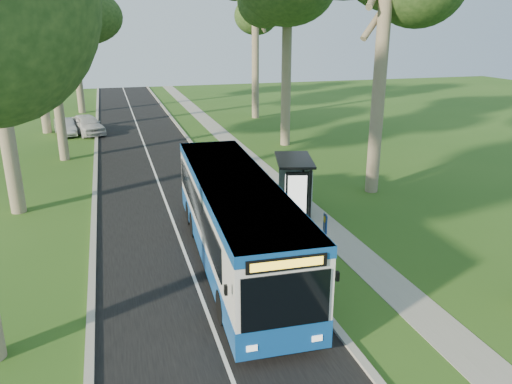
{
  "coord_description": "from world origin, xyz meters",
  "views": [
    {
      "loc": [
        -5.93,
        -17.02,
        8.57
      ],
      "look_at": [
        0.04,
        3.05,
        1.6
      ],
      "focal_mm": 35.0,
      "sensor_mm": 36.0,
      "label": 1
    }
  ],
  "objects_px": {
    "bus_stop_sign": "(324,241)",
    "car_silver": "(65,127)",
    "litter_bin": "(255,185)",
    "car_white": "(87,124)",
    "bus": "(235,221)",
    "bus_shelter": "(300,177)"
  },
  "relations": [
    {
      "from": "bus_stop_sign",
      "to": "litter_bin",
      "type": "distance_m",
      "value": 10.37
    },
    {
      "from": "litter_bin",
      "to": "car_white",
      "type": "bearing_deg",
      "value": 115.46
    },
    {
      "from": "bus_stop_sign",
      "to": "car_silver",
      "type": "xyz_separation_m",
      "value": [
        -10.19,
        29.29,
        -0.98
      ]
    },
    {
      "from": "bus_stop_sign",
      "to": "bus_shelter",
      "type": "distance_m",
      "value": 6.9
    },
    {
      "from": "bus_stop_sign",
      "to": "bus_shelter",
      "type": "height_order",
      "value": "bus_stop_sign"
    },
    {
      "from": "bus_stop_sign",
      "to": "car_white",
      "type": "height_order",
      "value": "bus_stop_sign"
    },
    {
      "from": "litter_bin",
      "to": "car_silver",
      "type": "bearing_deg",
      "value": 119.5
    },
    {
      "from": "bus",
      "to": "bus_shelter",
      "type": "distance_m",
      "value": 6.01
    },
    {
      "from": "car_silver",
      "to": "bus_stop_sign",
      "type": "bearing_deg",
      "value": -81.39
    },
    {
      "from": "litter_bin",
      "to": "car_white",
      "type": "relative_size",
      "value": 0.18
    },
    {
      "from": "car_silver",
      "to": "car_white",
      "type": "bearing_deg",
      "value": -14.45
    },
    {
      "from": "bus_stop_sign",
      "to": "car_silver",
      "type": "relative_size",
      "value": 0.66
    },
    {
      "from": "litter_bin",
      "to": "car_silver",
      "type": "relative_size",
      "value": 0.21
    },
    {
      "from": "bus",
      "to": "car_white",
      "type": "xyz_separation_m",
      "value": [
        -5.91,
        26.77,
        -0.92
      ]
    },
    {
      "from": "bus",
      "to": "bus_shelter",
      "type": "xyz_separation_m",
      "value": [
        4.23,
        4.27,
        0.13
      ]
    },
    {
      "from": "car_white",
      "to": "bus_shelter",
      "type": "bearing_deg",
      "value": -84.17
    },
    {
      "from": "car_white",
      "to": "car_silver",
      "type": "distance_m",
      "value": 1.77
    },
    {
      "from": "bus",
      "to": "litter_bin",
      "type": "height_order",
      "value": "bus"
    },
    {
      "from": "bus_shelter",
      "to": "bus_stop_sign",
      "type": "bearing_deg",
      "value": -89.88
    },
    {
      "from": "bus",
      "to": "bus_stop_sign",
      "type": "xyz_separation_m",
      "value": [
        2.52,
        -2.41,
        -0.1
      ]
    },
    {
      "from": "bus_stop_sign",
      "to": "bus",
      "type": "bearing_deg",
      "value": 145.57
    },
    {
      "from": "bus",
      "to": "car_silver",
      "type": "distance_m",
      "value": 27.98
    }
  ]
}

